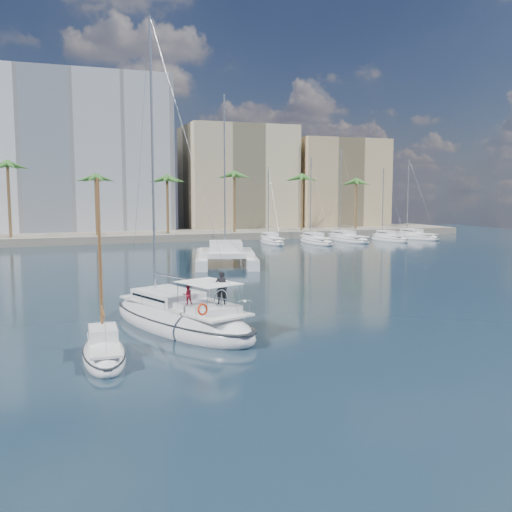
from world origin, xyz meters
name	(u,v)px	position (x,y,z in m)	size (l,w,h in m)	color
ground	(250,316)	(0.00, 0.00, 0.00)	(160.00, 160.00, 0.00)	black
quay	(127,236)	(0.00, 61.00, 0.60)	(120.00, 14.00, 1.20)	gray
building_modern	(46,156)	(-12.00, 73.00, 14.00)	(42.00, 16.00, 28.00)	silver
building_beige	(237,180)	(22.00, 70.00, 10.00)	(20.00, 14.00, 20.00)	tan
building_tan_right	(336,186)	(42.00, 68.00, 9.00)	(18.00, 12.00, 18.00)	tan
palm_centre	(129,176)	(0.00, 57.00, 10.28)	(3.60, 3.60, 12.30)	brown
palm_right	(325,178)	(34.00, 57.00, 10.28)	(3.60, 3.60, 12.30)	brown
main_sloop	(180,318)	(-4.83, -1.46, 0.56)	(8.49, 13.44, 19.04)	silver
small_sloop	(104,352)	(-9.57, -6.40, 0.37)	(2.23, 6.39, 9.08)	silver
catamaran	(226,254)	(6.21, 25.76, 1.16)	(9.44, 13.94, 18.47)	silver
seagull	(245,301)	(0.40, 2.19, 0.57)	(1.04, 0.45, 0.19)	silver
moored_yacht_a	(272,244)	(20.00, 47.00, 0.00)	(2.72, 9.35, 11.90)	silver
moored_yacht_b	(316,243)	(26.50, 45.00, 0.00)	(3.14, 10.78, 13.72)	silver
moored_yacht_c	(347,241)	(33.00, 47.00, 0.00)	(3.55, 12.21, 15.54)	silver
moored_yacht_d	(389,241)	(39.50, 45.00, 0.00)	(2.72, 9.35, 11.90)	silver
moored_yacht_e	(416,239)	(46.00, 47.00, 0.00)	(3.14, 10.78, 13.72)	silver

